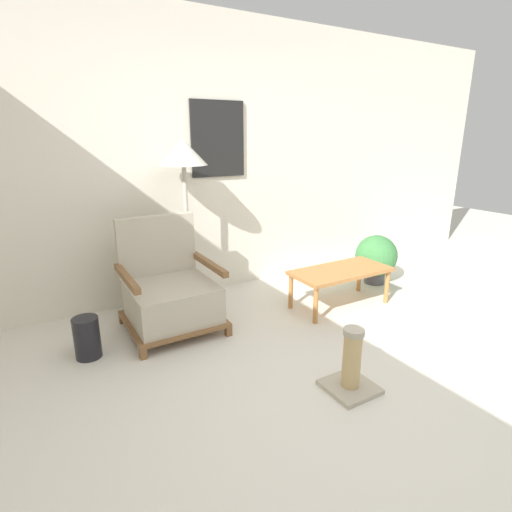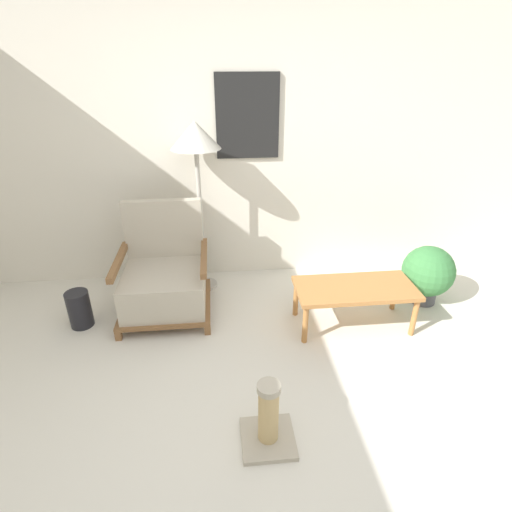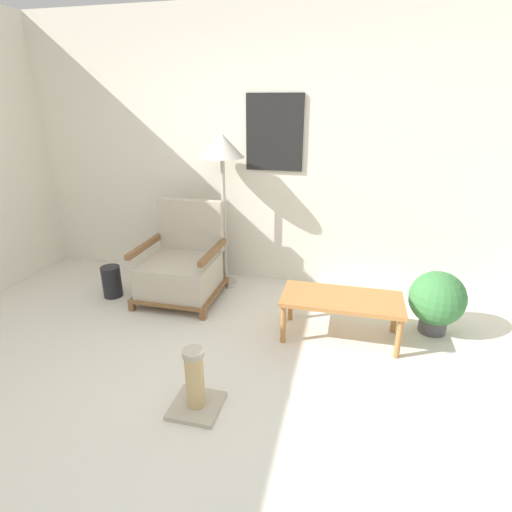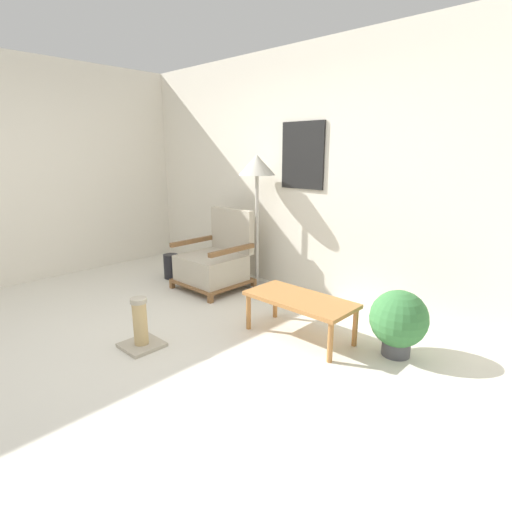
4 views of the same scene
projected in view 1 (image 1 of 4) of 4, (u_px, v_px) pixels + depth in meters
ground_plane at (374, 404)px, 2.46m from camera, size 14.00×14.00×0.00m
wall_back at (212, 160)px, 3.96m from camera, size 8.00×0.09×2.70m
armchair at (170, 293)px, 3.35m from camera, size 0.76×0.73×0.93m
floor_lamp at (184, 162)px, 3.52m from camera, size 0.42×0.42×1.56m
coffee_table at (341, 274)px, 3.79m from camera, size 0.96×0.46×0.37m
vase at (87, 338)px, 2.94m from camera, size 0.19×0.19×0.31m
potted_plant at (376, 257)px, 4.40m from camera, size 0.45×0.45×0.54m
scratching_post at (351, 367)px, 2.56m from camera, size 0.31×0.31×0.43m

